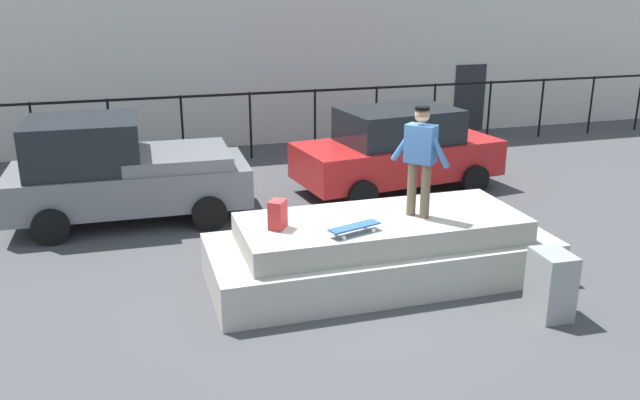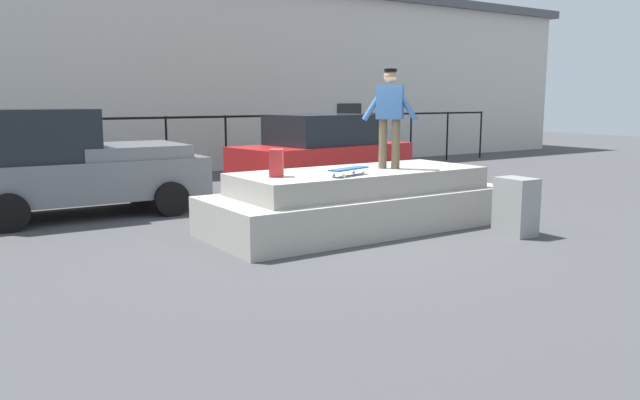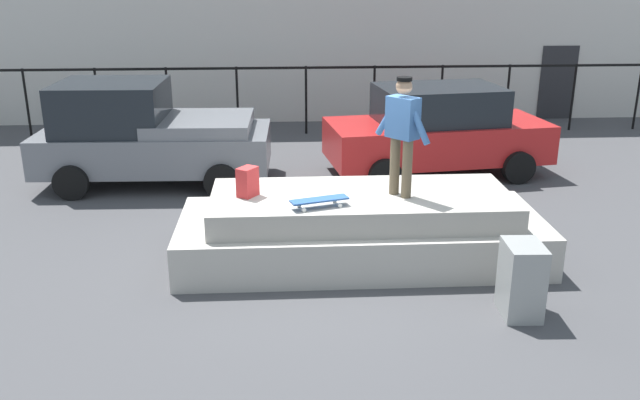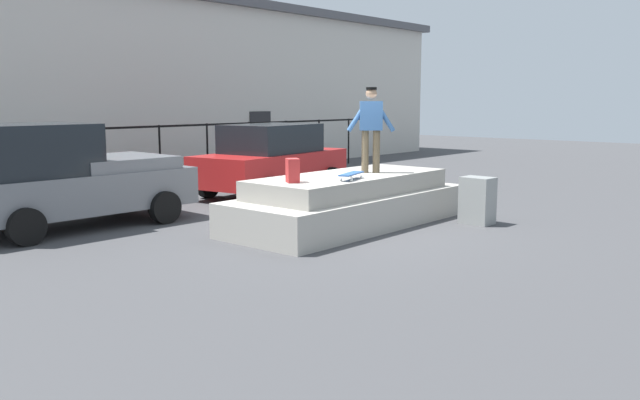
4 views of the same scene
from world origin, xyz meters
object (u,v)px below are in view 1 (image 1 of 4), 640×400
(car_grey_pickup_near, at_px, (120,171))
(backpack, at_px, (278,214))
(skateboard, at_px, (354,227))
(utility_box, at_px, (551,284))
(car_red_sedan_mid, at_px, (398,150))
(skateboarder, at_px, (420,154))

(car_grey_pickup_near, bearing_deg, backpack, -61.36)
(skateboard, height_order, utility_box, skateboard)
(backpack, distance_m, car_grey_pickup_near, 4.42)
(car_grey_pickup_near, distance_m, car_red_sedan_mid, 5.75)
(skateboard, xyz_separation_m, backpack, (-0.97, 0.53, 0.11))
(skateboarder, xyz_separation_m, car_red_sedan_mid, (1.50, 4.24, -1.04))
(skateboarder, distance_m, car_grey_pickup_near, 5.90)
(skateboard, bearing_deg, backpack, 151.31)
(skateboard, height_order, car_grey_pickup_near, car_grey_pickup_near)
(backpack, height_order, car_grey_pickup_near, car_grey_pickup_near)
(skateboarder, height_order, car_red_sedan_mid, skateboarder)
(backpack, relative_size, utility_box, 0.45)
(skateboarder, xyz_separation_m, skateboard, (-1.16, -0.43, -0.86))
(car_red_sedan_mid, relative_size, utility_box, 4.98)
(backpack, bearing_deg, utility_box, -83.28)
(skateboard, distance_m, utility_box, 2.76)
(skateboarder, bearing_deg, skateboard, -159.64)
(skateboard, relative_size, car_red_sedan_mid, 0.18)
(skateboarder, xyz_separation_m, utility_box, (1.21, -1.70, -1.48))
(utility_box, bearing_deg, car_grey_pickup_near, 136.32)
(skateboarder, height_order, utility_box, skateboarder)
(skateboarder, distance_m, car_red_sedan_mid, 4.62)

